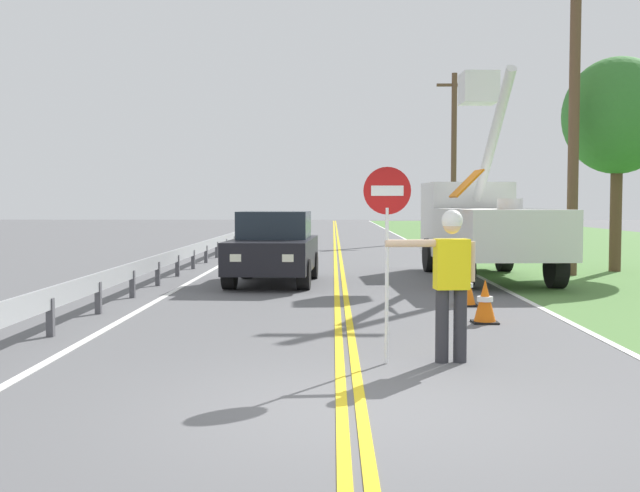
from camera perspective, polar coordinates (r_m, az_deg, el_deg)
The scene contains 16 objects.
ground_plane at distance 7.33m, azimuth 2.32°, elevation -11.94°, with size 160.00×160.00×0.00m, color #5B5B5E.
centerline_yellow_left at distance 27.14m, azimuth 1.12°, elevation -0.85°, with size 0.11×110.00×0.01m, color yellow.
centerline_yellow_right at distance 27.15m, azimuth 1.50°, elevation -0.85°, with size 0.11×110.00×0.01m, color yellow.
edge_line_right at distance 27.41m, azimuth 8.86°, elevation -0.85°, with size 0.12×110.00×0.01m, color silver.
edge_line_left at distance 27.36m, azimuth -6.25°, elevation -0.84°, with size 0.12×110.00×0.01m, color silver.
flagger_worker at distance 9.47m, azimuth 9.46°, elevation -2.12°, with size 1.08×0.28×1.83m.
stop_sign_paddle at distance 9.27m, azimuth 4.89°, elevation 1.91°, with size 0.56×0.04×2.33m.
utility_bucket_truck at distance 20.38m, azimuth 11.74°, elevation 1.69°, with size 2.67×6.91×5.28m.
oncoming_sedan_nearest at distance 18.55m, azimuth -3.39°, elevation -0.16°, with size 2.06×4.18×1.70m.
utility_pole_near at distance 21.74m, azimuth 17.97°, elevation 10.22°, with size 1.80×0.28×8.90m.
utility_pole_mid at distance 40.77m, azimuth 9.69°, elevation 6.65°, with size 1.80×0.28×8.46m.
traffic_cone_lead at distance 12.74m, azimuth 11.88°, elevation -4.00°, with size 0.40×0.40×0.70m.
traffic_cone_mid at distance 14.79m, azimuth 10.57°, elevation -3.00°, with size 0.40×0.40×0.70m.
traffic_cone_tail at distance 18.03m, azimuth 9.64°, elevation -1.88°, with size 0.40×0.40×0.70m.
guardrail_left_shoulder at distance 21.75m, azimuth -9.73°, elevation -0.54°, with size 0.10×32.00×0.71m.
roadside_tree_verge at distance 23.34m, azimuth 20.80°, elevation 8.77°, with size 3.00×3.00×5.90m.
Camera 1 is at (-0.17, -7.08, 1.91)m, focal length 44.09 mm.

